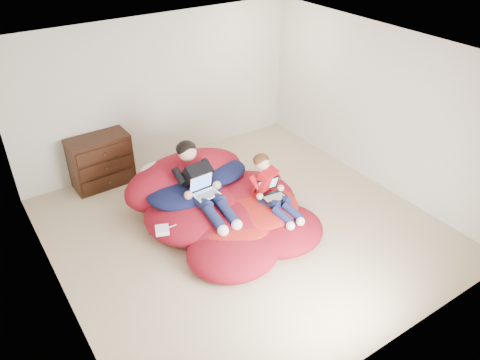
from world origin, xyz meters
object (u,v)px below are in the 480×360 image
object	(u,v)px
dresser	(101,161)
younger_boy	(270,186)
beanbag_pile	(221,207)
laptop_black	(271,191)
older_boy	(200,181)
laptop_white	(204,189)

from	to	relation	value
dresser	younger_boy	distance (m)	2.86
younger_boy	dresser	bearing A→B (deg)	124.22
beanbag_pile	laptop_black	xyz separation A→B (m)	(0.55, -0.44, 0.31)
dresser	beanbag_pile	size ratio (longest dim) A/B	0.38
beanbag_pile	laptop_black	bearing A→B (deg)	-38.84
laptop_black	dresser	bearing A→B (deg)	124.03
beanbag_pile	older_boy	xyz separation A→B (m)	(-0.25, 0.13, 0.46)
dresser	beanbag_pile	distance (m)	2.21
laptop_white	laptop_black	distance (m)	0.92
younger_boy	laptop_white	size ratio (longest dim) A/B	2.80
older_boy	younger_boy	distance (m)	0.97
dresser	laptop_black	distance (m)	2.86
older_boy	laptop_white	xyz separation A→B (m)	(-0.00, -0.11, -0.07)
beanbag_pile	younger_boy	distance (m)	0.79
beanbag_pile	older_boy	bearing A→B (deg)	152.97
beanbag_pile	laptop_black	world-z (taller)	beanbag_pile
beanbag_pile	older_boy	distance (m)	0.54
dresser	beanbag_pile	world-z (taller)	dresser
laptop_white	younger_boy	bearing A→B (deg)	-28.74
older_boy	beanbag_pile	bearing A→B (deg)	-27.03
beanbag_pile	dresser	bearing A→B (deg)	118.65
younger_boy	laptop_black	xyz separation A→B (m)	(0.00, -0.02, -0.08)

